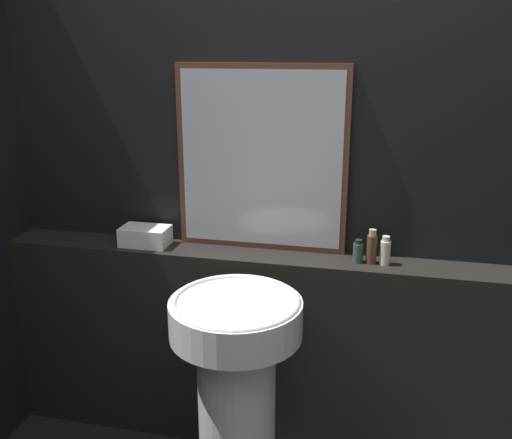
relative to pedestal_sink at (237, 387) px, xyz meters
The scene contains 8 objects.
wall_back 0.90m from the pedestal_sink, 80.22° to the left, with size 8.00×0.06×2.50m.
vanity_counter 0.46m from the pedestal_sink, 77.35° to the left, with size 2.60×0.21×0.95m.
pedestal_sink is the anchor object (origin of this frame).
mirror 0.95m from the pedestal_sink, 92.10° to the left, with size 0.75×0.03×0.81m.
towel_stack 0.82m from the pedestal_sink, 140.95° to the left, with size 0.22×0.13×0.09m.
shampoo_bottle 0.75m from the pedestal_sink, 46.54° to the left, with size 0.04×0.04×0.10m.
conditioner_bottle 0.79m from the pedestal_sink, 42.99° to the left, with size 0.04×0.04×0.15m.
lotion_bottle 0.82m from the pedestal_sink, 39.82° to the left, with size 0.04×0.04×0.12m.
Camera 1 is at (0.40, -0.89, 1.84)m, focal length 40.00 mm.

